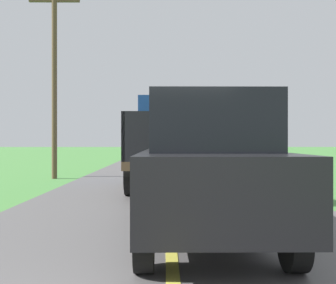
{
  "coord_description": "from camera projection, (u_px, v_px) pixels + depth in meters",
  "views": [
    {
      "loc": [
        -0.08,
        -1.4,
        1.43
      ],
      "look_at": [
        0.03,
        13.08,
        1.4
      ],
      "focal_mm": 43.03,
      "sensor_mm": 36.0,
      "label": 1
    }
  ],
  "objects": [
    {
      "name": "utility_pole_roadside",
      "position": [
        54.0,
        77.0,
        15.33
      ],
      "size": [
        1.92,
        0.2,
        7.2
      ],
      "color": "brown",
      "rests_on": "ground"
    },
    {
      "name": "following_car",
      "position": [
        207.0,
        168.0,
        5.35
      ],
      "size": [
        1.74,
        4.1,
        1.92
      ],
      "color": "black",
      "rests_on": "road_surface"
    },
    {
      "name": "banana_truck_near",
      "position": [
        171.0,
        140.0,
        12.47
      ],
      "size": [
        2.38,
        5.82,
        2.8
      ],
      "color": "#2D2D30",
      "rests_on": "road_surface"
    }
  ]
}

